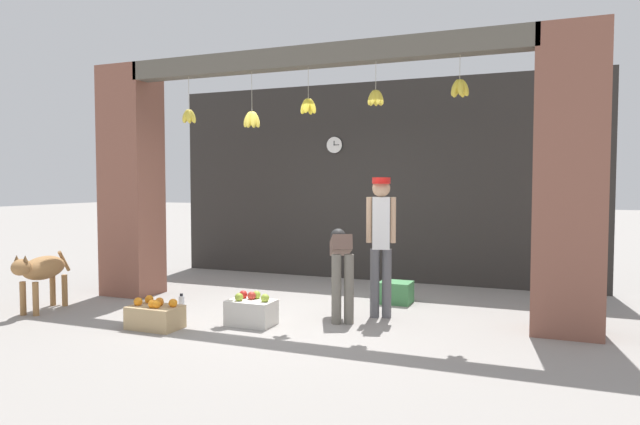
{
  "coord_description": "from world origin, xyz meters",
  "views": [
    {
      "loc": [
        2.65,
        -6.13,
        1.59
      ],
      "look_at": [
        0.0,
        0.4,
        1.21
      ],
      "focal_mm": 32.0,
      "sensor_mm": 36.0,
      "label": 1
    }
  ],
  "objects_px": {
    "produce_box_green": "(396,292)",
    "wall_clock": "(334,145)",
    "water_bottle": "(182,307)",
    "dog": "(41,270)",
    "fruit_crate_oranges": "(155,316)",
    "fruit_crate_apples": "(251,311)",
    "shopkeeper": "(381,235)",
    "worker_stooping": "(341,261)"
  },
  "relations": [
    {
      "from": "produce_box_green",
      "to": "wall_clock",
      "type": "distance_m",
      "value": 2.94
    },
    {
      "from": "water_bottle",
      "to": "dog",
      "type": "bearing_deg",
      "value": -169.6
    },
    {
      "from": "fruit_crate_oranges",
      "to": "produce_box_green",
      "type": "distance_m",
      "value": 3.06
    },
    {
      "from": "fruit_crate_apples",
      "to": "water_bottle",
      "type": "xyz_separation_m",
      "value": [
        -0.89,
        -0.05,
        -0.02
      ]
    },
    {
      "from": "fruit_crate_apples",
      "to": "water_bottle",
      "type": "distance_m",
      "value": 0.89
    },
    {
      "from": "shopkeeper",
      "to": "produce_box_green",
      "type": "distance_m",
      "value": 1.17
    },
    {
      "from": "shopkeeper",
      "to": "wall_clock",
      "type": "height_order",
      "value": "wall_clock"
    },
    {
      "from": "dog",
      "to": "shopkeeper",
      "type": "distance_m",
      "value": 4.16
    },
    {
      "from": "fruit_crate_oranges",
      "to": "wall_clock",
      "type": "bearing_deg",
      "value": 80.29
    },
    {
      "from": "shopkeeper",
      "to": "water_bottle",
      "type": "height_order",
      "value": "shopkeeper"
    },
    {
      "from": "shopkeeper",
      "to": "water_bottle",
      "type": "xyz_separation_m",
      "value": [
        -2.12,
        -0.93,
        -0.83
      ]
    },
    {
      "from": "dog",
      "to": "shopkeeper",
      "type": "relative_size",
      "value": 0.63
    },
    {
      "from": "fruit_crate_apples",
      "to": "worker_stooping",
      "type": "bearing_deg",
      "value": 36.97
    },
    {
      "from": "dog",
      "to": "wall_clock",
      "type": "xyz_separation_m",
      "value": [
        2.46,
        3.63,
        1.68
      ]
    },
    {
      "from": "fruit_crate_oranges",
      "to": "worker_stooping",
      "type": "bearing_deg",
      "value": 33.89
    },
    {
      "from": "fruit_crate_oranges",
      "to": "water_bottle",
      "type": "xyz_separation_m",
      "value": [
        -0.0,
        0.48,
        -0.0
      ]
    },
    {
      "from": "fruit_crate_oranges",
      "to": "wall_clock",
      "type": "xyz_separation_m",
      "value": [
        0.65,
        3.78,
        2.05
      ]
    },
    {
      "from": "worker_stooping",
      "to": "fruit_crate_oranges",
      "type": "distance_m",
      "value": 2.14
    },
    {
      "from": "worker_stooping",
      "to": "fruit_crate_oranges",
      "type": "bearing_deg",
      "value": -171.0
    },
    {
      "from": "shopkeeper",
      "to": "worker_stooping",
      "type": "height_order",
      "value": "shopkeeper"
    },
    {
      "from": "dog",
      "to": "produce_box_green",
      "type": "height_order",
      "value": "dog"
    },
    {
      "from": "fruit_crate_oranges",
      "to": "produce_box_green",
      "type": "height_order",
      "value": "fruit_crate_oranges"
    },
    {
      "from": "produce_box_green",
      "to": "shopkeeper",
      "type": "bearing_deg",
      "value": -87.73
    },
    {
      "from": "produce_box_green",
      "to": "dog",
      "type": "bearing_deg",
      "value": -151.77
    },
    {
      "from": "worker_stooping",
      "to": "wall_clock",
      "type": "distance_m",
      "value": 3.22
    },
    {
      "from": "shopkeeper",
      "to": "fruit_crate_oranges",
      "type": "bearing_deg",
      "value": 17.67
    },
    {
      "from": "water_bottle",
      "to": "wall_clock",
      "type": "bearing_deg",
      "value": 78.84
    },
    {
      "from": "produce_box_green",
      "to": "worker_stooping",
      "type": "bearing_deg",
      "value": -108.63
    },
    {
      "from": "fruit_crate_oranges",
      "to": "wall_clock",
      "type": "relative_size",
      "value": 2.0
    },
    {
      "from": "shopkeeper",
      "to": "worker_stooping",
      "type": "distance_m",
      "value": 0.56
    },
    {
      "from": "dog",
      "to": "water_bottle",
      "type": "relative_size",
      "value": 3.52
    },
    {
      "from": "water_bottle",
      "to": "fruit_crate_oranges",
      "type": "bearing_deg",
      "value": -89.52
    },
    {
      "from": "shopkeeper",
      "to": "fruit_crate_apples",
      "type": "xyz_separation_m",
      "value": [
        -1.23,
        -0.88,
        -0.81
      ]
    },
    {
      "from": "shopkeeper",
      "to": "fruit_crate_oranges",
      "type": "distance_m",
      "value": 2.68
    },
    {
      "from": "dog",
      "to": "water_bottle",
      "type": "height_order",
      "value": "dog"
    },
    {
      "from": "shopkeeper",
      "to": "fruit_crate_apples",
      "type": "height_order",
      "value": "shopkeeper"
    },
    {
      "from": "water_bottle",
      "to": "worker_stooping",
      "type": "bearing_deg",
      "value": 21.34
    },
    {
      "from": "wall_clock",
      "to": "water_bottle",
      "type": "bearing_deg",
      "value": -101.16
    },
    {
      "from": "shopkeeper",
      "to": "fruit_crate_apples",
      "type": "distance_m",
      "value": 1.72
    },
    {
      "from": "shopkeeper",
      "to": "wall_clock",
      "type": "bearing_deg",
      "value": -74.1
    },
    {
      "from": "dog",
      "to": "fruit_crate_apples",
      "type": "distance_m",
      "value": 2.75
    },
    {
      "from": "dog",
      "to": "shopkeeper",
      "type": "bearing_deg",
      "value": 96.78
    }
  ]
}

